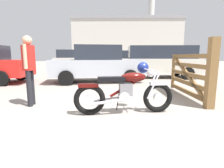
# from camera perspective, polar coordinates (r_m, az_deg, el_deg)

# --- Properties ---
(ground_plane) EXTENTS (80.00, 80.00, 0.00)m
(ground_plane) POSITION_cam_1_polar(r_m,az_deg,el_deg) (3.57, -0.28, -10.32)
(ground_plane) COLOR gray
(vintage_motorcycle) EXTENTS (2.08, 0.73, 1.07)m
(vintage_motorcycle) POSITION_cam_1_polar(r_m,az_deg,el_deg) (3.62, 4.91, -1.98)
(vintage_motorcycle) COLOR black
(vintage_motorcycle) RESTS_ON ground_plane
(timber_gate) EXTENTS (0.18, 2.54, 1.60)m
(timber_gate) POSITION_cam_1_polar(r_m,az_deg,el_deg) (5.30, 24.76, 3.03)
(timber_gate) COLOR brown
(timber_gate) RESTS_ON ground_plane
(bystander) EXTENTS (0.30, 0.46, 1.66)m
(bystander) POSITION_cam_1_polar(r_m,az_deg,el_deg) (4.57, -25.63, 6.11)
(bystander) COLOR black
(bystander) RESTS_ON ground_plane
(red_hatchback_near) EXTENTS (4.87, 2.38, 1.74)m
(red_hatchback_near) POSITION_cam_1_polar(r_m,az_deg,el_deg) (15.77, -10.25, 8.04)
(red_hatchback_near) COLOR black
(red_hatchback_near) RESTS_ON ground_plane
(silver_sedan_mid) EXTENTS (4.41, 2.39, 1.67)m
(silver_sedan_mid) POSITION_cam_1_polar(r_m,az_deg,el_deg) (8.13, -4.78, 6.58)
(silver_sedan_mid) COLOR black
(silver_sedan_mid) RESTS_ON ground_plane
(pale_sedan_back) EXTENTS (3.93, 1.89, 1.78)m
(pale_sedan_back) POSITION_cam_1_polar(r_m,az_deg,el_deg) (18.90, 5.99, 8.20)
(pale_sedan_back) COLOR black
(pale_sedan_back) RESTS_ON ground_plane
(blue_hatchback_right) EXTENTS (4.74, 2.06, 1.74)m
(blue_hatchback_right) POSITION_cam_1_polar(r_m,az_deg,el_deg) (10.09, 14.47, 7.40)
(blue_hatchback_right) COLOR black
(blue_hatchback_right) RESTS_ON ground_plane
(industrial_building) EXTENTS (19.01, 9.29, 16.49)m
(industrial_building) POSITION_cam_1_polar(r_m,az_deg,el_deg) (34.09, 4.59, 13.73)
(industrial_building) COLOR beige
(industrial_building) RESTS_ON ground_plane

